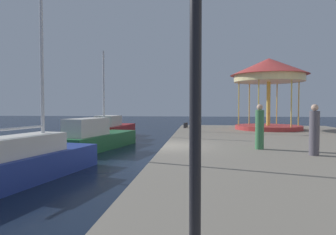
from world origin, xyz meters
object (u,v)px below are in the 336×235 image
bollard_south (186,125)px  person_far_corner (314,131)px  motorboat_red (113,129)px  lamp_post_mid_promenade (199,90)px  carousel (269,77)px  bollard_north (185,126)px  sailboat_green (96,138)px  person_by_the_water (260,128)px  sailboat_blue (17,165)px

bollard_south → person_far_corner: size_ratio=0.22×
motorboat_red → bollard_south: motorboat_red is taller
lamp_post_mid_promenade → bollard_south: size_ratio=10.22×
carousel → lamp_post_mid_promenade: 5.91m
carousel → bollard_north: size_ratio=14.09×
sailboat_green → person_far_corner: (10.01, -5.91, 0.95)m
sailboat_green → person_by_the_water: 9.61m
lamp_post_mid_promenade → person_far_corner: lamp_post_mid_promenade is taller
carousel → person_far_corner: size_ratio=3.13×
motorboat_red → person_by_the_water: size_ratio=3.00×
sailboat_blue → carousel: bearing=50.8°
carousel → lamp_post_mid_promenade: carousel is taller
sailboat_blue → sailboat_green: (-0.03, 7.64, 0.08)m
lamp_post_mid_promenade → person_by_the_water: size_ratio=2.25×
sailboat_green → carousel: bearing=28.2°
sailboat_blue → lamp_post_mid_promenade: size_ratio=1.80×
sailboat_blue → person_far_corner: bearing=9.8°
sailboat_blue → bollard_south: bearing=71.8°
person_by_the_water → person_far_corner: person_by_the_water is taller
sailboat_blue → bollard_north: 15.11m
lamp_post_mid_promenade → person_far_corner: bearing=-66.4°
sailboat_blue → sailboat_green: 7.65m
sailboat_blue → person_far_corner: sailboat_blue is taller
bollard_north → sailboat_green: bearing=-126.3°
motorboat_red → lamp_post_mid_promenade: size_ratio=1.33×
sailboat_green → bollard_south: sailboat_green is taller
motorboat_red → person_far_corner: size_ratio=3.02×
person_far_corner → motorboat_red: bearing=131.3°
sailboat_green → lamp_post_mid_promenade: size_ratio=1.63×
motorboat_red → carousel: bearing=-2.6°
bollard_south → person_by_the_water: 12.40m
carousel → bollard_south: carousel is taller
lamp_post_mid_promenade → bollard_north: size_ratio=10.22×
bollard_south → carousel: bearing=-12.6°
carousel → lamp_post_mid_promenade: bearing=-153.3°
carousel → bollard_north: 7.30m
carousel → person_far_corner: bearing=-95.4°
bollard_south → sailboat_green: bearing=-124.1°
sailboat_green → bollard_north: sailboat_green is taller
sailboat_green → sailboat_blue: bearing=-89.7°
bollard_south → person_far_corner: person_far_corner is taller
lamp_post_mid_promenade → sailboat_green: bearing=-150.5°
bollard_south → person_far_corner: 14.21m
motorboat_red → sailboat_blue: 14.19m
lamp_post_mid_promenade → bollard_south: (-0.98, 3.99, -2.62)m
person_by_the_water → lamp_post_mid_promenade: bearing=107.2°
motorboat_red → lamp_post_mid_promenade: 8.09m
lamp_post_mid_promenade → person_by_the_water: 8.51m
motorboat_red → bollard_north: (5.79, 0.14, 0.32)m
sailboat_green → person_far_corner: sailboat_green is taller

